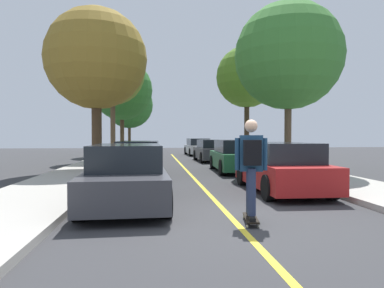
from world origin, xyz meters
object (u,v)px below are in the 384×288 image
Objects in this scene: parked_car_right_far at (212,151)px; street_tree_left_near at (113,73)px; parked_car_right_farthest at (198,147)px; skateboard at (251,218)px; parked_car_right_nearest at (281,167)px; street_tree_left_nearest at (96,59)px; street_tree_left_far at (122,90)px; street_tree_right_nearest at (288,56)px; parked_car_left_near at (138,159)px; skateboarder at (251,162)px; street_tree_right_near at (247,77)px; parked_car_right_near at (236,156)px; street_tree_left_farthest at (129,105)px; parked_car_left_nearest at (127,175)px.

parked_car_right_far is 7.68m from street_tree_left_near.
skateboard is (-1.83, -22.23, -0.59)m from parked_car_right_farthest.
street_tree_left_near reaches higher than skateboard.
parked_car_right_nearest is 9.57m from street_tree_left_nearest.
street_tree_left_far is 1.08× the size of street_tree_right_nearest.
parked_car_right_nearest reaches higher than parked_car_left_near.
skateboard is (-1.83, -15.22, -0.57)m from parked_car_right_far.
street_tree_left_near is (-6.05, 0.28, 4.72)m from parked_car_right_far.
street_tree_left_nearest is at bearing -90.00° from street_tree_left_near.
skateboarder is (-1.83, -22.26, 0.43)m from parked_car_right_farthest.
street_tree_left_near is 1.07× the size of street_tree_right_near.
parked_car_left_near is at bearing -76.50° from street_tree_left_near.
parked_car_right_farthest is at bearing 73.94° from parked_car_left_near.
street_tree_right_nearest is (1.87, -7.60, 4.15)m from parked_car_right_far.
skateboarder reaches higher than parked_car_right_nearest.
street_tree_right_near is at bearing 69.97° from parked_car_right_near.
parked_car_right_near is at bearing -90.01° from parked_car_right_far.
parked_car_right_near is 4.95× the size of skateboard.
street_tree_left_nearest reaches higher than parked_car_right_nearest.
street_tree_left_farthest is 8.04× the size of skateboard.
street_tree_left_farthest is at bearing 98.10° from skateboard.
parked_car_left_near is at bearing 106.87° from skateboarder.
parked_car_right_nearest reaches higher than parked_car_left_nearest.
street_tree_right_near is at bearing -33.22° from parked_car_right_far.
street_tree_left_near is (-6.05, -6.73, 4.71)m from parked_car_right_farthest.
parked_car_left_near is 1.08× the size of parked_car_right_near.
street_tree_left_near is (-6.05, 12.11, 4.70)m from parked_car_right_nearest.
street_tree_left_near reaches higher than street_tree_right_near.
parked_car_right_farthest is 0.66× the size of street_tree_right_nearest.
parked_car_right_nearest is 19.73m from street_tree_left_far.
parked_car_right_near is 0.58× the size of street_tree_left_far.
skateboarder reaches higher than parked_car_right_far.
skateboard is at bearing -118.29° from parked_car_right_nearest.
street_tree_left_near reaches higher than parked_car_right_far.
parked_car_left_near is 8.60m from parked_car_right_far.
street_tree_right_nearest reaches higher than parked_car_left_nearest.
parked_car_left_nearest is at bearing 140.14° from skateboard.
parked_car_right_farthest is (-0.00, 18.84, -0.01)m from parked_car_right_nearest.
street_tree_right_nearest is at bearing 66.16° from parked_car_right_nearest.
skateboard is 0.49× the size of skateboarder.
street_tree_left_farthest reaches higher than parked_car_right_farthest.
parked_car_left_near is at bearing -133.89° from street_tree_right_near.
street_tree_right_near is at bearing 46.11° from parked_car_left_near.
street_tree_left_far reaches higher than skateboard.
parked_car_right_near is (-0.00, 5.48, 0.01)m from parked_car_right_nearest.
street_tree_right_nearest is at bearing 64.20° from skateboarder.
parked_car_left_near is 5.36× the size of skateboard.
parked_car_right_far is at bearing 146.78° from street_tree_right_near.
parked_car_right_far is 0.59× the size of street_tree_left_nearest.
parked_car_left_near is (0.00, 5.74, -0.01)m from parked_car_left_nearest.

